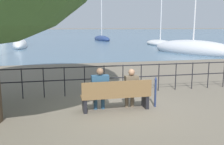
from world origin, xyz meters
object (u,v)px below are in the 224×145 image
seated_person_left (100,87)px  sailboat_0 (102,39)px  seated_person_right (131,87)px  park_bench (116,96)px  closed_umbrella (155,90)px  harbor_lighthouse (1,11)px  sailboat_1 (193,49)px  sailboat_2 (160,43)px  sailboat_3 (20,44)px

seated_person_left → sailboat_0: 39.22m
seated_person_left → seated_person_right: bearing=0.4°
park_bench → closed_umbrella: bearing=2.7°
seated_person_left → harbor_lighthouse: 126.02m
closed_umbrella → sailboat_1: bearing=56.0°
park_bench → sailboat_1: sailboat_1 is taller
harbor_lighthouse → park_bench: bearing=-77.8°
sailboat_1 → harbor_lighthouse: harbor_lighthouse is taller
closed_umbrella → sailboat_2: (10.95, 24.87, -0.26)m
sailboat_0 → harbor_lighthouse: bearing=102.6°
sailboat_1 → sailboat_2: (1.42, 10.76, -0.11)m
closed_umbrella → sailboat_0: 38.97m
closed_umbrella → sailboat_1: (9.53, 14.10, -0.15)m
seated_person_left → seated_person_right: seated_person_left is taller
sailboat_0 → sailboat_2: sailboat_2 is taller
closed_umbrella → harbor_lighthouse: (-27.74, 122.98, 9.32)m
closed_umbrella → sailboat_1: size_ratio=0.09×
sailboat_0 → harbor_lighthouse: size_ratio=0.39×
sailboat_3 → harbor_lighthouse: harbor_lighthouse is taller
sailboat_2 → harbor_lighthouse: 105.90m
seated_person_right → sailboat_1: sailboat_1 is taller
sailboat_2 → seated_person_right: bearing=-115.5°
park_bench → seated_person_right: 0.52m
seated_person_left → closed_umbrella: seated_person_left is taller
seated_person_left → sailboat_2: bearing=63.0°
park_bench → seated_person_right: (0.47, 0.08, 0.22)m
seated_person_right → closed_umbrella: 0.78m
seated_person_left → sailboat_2: size_ratio=0.10×
sailboat_1 → harbor_lighthouse: bearing=84.6°
seated_person_left → closed_umbrella: 1.71m
sailboat_3 → sailboat_2: bearing=-6.2°
closed_umbrella → sailboat_2: 27.17m
seated_person_right → sailboat_1: (10.30, 14.08, -0.28)m
closed_umbrella → harbor_lighthouse: harbor_lighthouse is taller
park_bench → harbor_lighthouse: size_ratio=0.10×
sailboat_1 → harbor_lighthouse: 115.47m
park_bench → seated_person_left: bearing=170.8°
sailboat_3 → harbor_lighthouse: size_ratio=0.40×
seated_person_right → harbor_lighthouse: (-26.97, 122.96, 9.19)m
sailboat_0 → seated_person_right: bearing=-107.9°
sailboat_0 → sailboat_2: bearing=-76.8°
seated_person_left → sailboat_1: sailboat_1 is taller
sailboat_1 → sailboat_3: (-16.68, 11.15, -0.04)m
sailboat_3 → seated_person_right: bearing=-80.8°
sailboat_0 → park_bench: bearing=-108.6°
seated_person_right → harbor_lighthouse: bearing=102.4°
harbor_lighthouse → sailboat_3: bearing=-78.1°
seated_person_left → harbor_lighthouse: bearing=102.0°
sailboat_2 → seated_person_left: bearing=-117.2°
sailboat_2 → harbor_lighthouse: (-38.69, 98.11, 9.58)m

